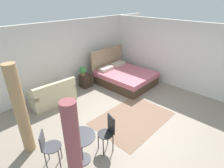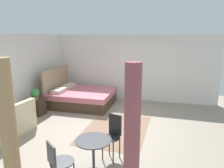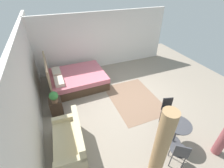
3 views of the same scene
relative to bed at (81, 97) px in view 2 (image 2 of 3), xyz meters
The scene contains 13 objects.
ground_plane 2.40m from the bed, 134.83° to the right, with size 8.90×9.32×0.02m, color gray.
wall_back 2.44m from the bed, 138.67° to the left, with size 8.90×0.12×2.56m, color silver.
wall_right 2.33m from the bed, 52.93° to the right, with size 0.12×6.32×2.56m, color silver.
area_rug 2.49m from the bed, 133.72° to the right, with size 2.30×1.65×0.01m, color #7F604C.
bed is the anchor object (origin of this frame).
couch 2.97m from the bed, 165.89° to the left, with size 1.49×0.79×0.85m.
nightstand 1.62m from the bed, 145.19° to the left, with size 0.41×0.38×0.52m.
potted_plant 1.75m from the bed, 147.41° to the left, with size 0.27×0.27×0.37m.
balcony_table 4.17m from the bed, 152.81° to the right, with size 0.65×0.65×0.69m.
cafe_chair_near_window 4.51m from the bed, 160.58° to the right, with size 0.56×0.56×0.86m.
cafe_chair_near_couch 3.71m from the bed, 145.62° to the right, with size 0.45×0.45×0.92m.
curtain_left 5.21m from the bed, 148.14° to the right, with size 0.22×0.22×2.18m.
curtain_right 4.50m from the bed, behind, with size 0.26×0.26×2.18m.
Camera 2 is at (-5.27, -1.49, 2.48)m, focal length 34.11 mm.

